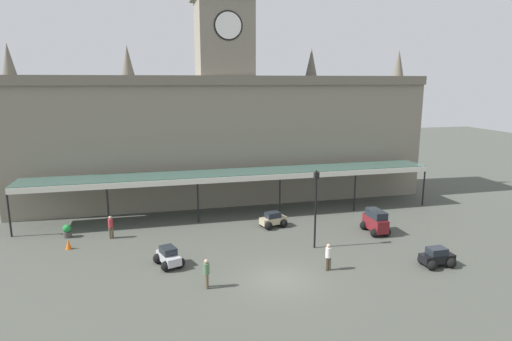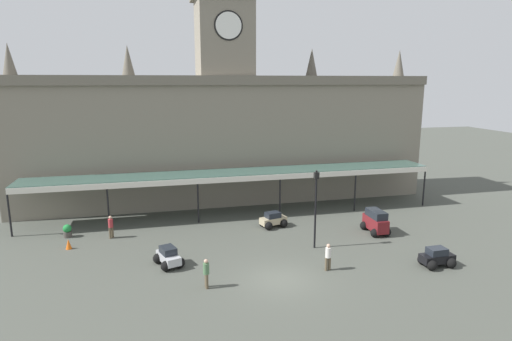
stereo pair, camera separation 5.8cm
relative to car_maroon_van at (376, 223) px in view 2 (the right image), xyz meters
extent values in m
plane|color=#484B43|center=(-9.18, -5.78, -0.81)|extent=(140.00, 140.00, 0.00)
cube|color=gray|center=(-9.18, 12.27, 5.00)|extent=(37.59, 6.12, 11.61)
cube|color=#6C6558|center=(-9.18, 9.06, 10.40)|extent=(37.59, 0.30, 0.80)
cube|color=gray|center=(-9.18, 12.27, 14.13)|extent=(4.80, 4.80, 6.66)
cylinder|color=white|center=(-9.18, 9.81, 14.92)|extent=(2.20, 0.12, 2.20)
cylinder|color=black|center=(-9.18, 9.85, 14.92)|extent=(2.46, 0.06, 2.46)
cone|color=#5F594E|center=(-26.97, 12.27, 12.10)|extent=(1.10, 1.10, 2.60)
cone|color=#5F594E|center=(-17.64, 12.27, 12.10)|extent=(1.10, 1.10, 2.60)
cone|color=#5F594E|center=(-0.72, 12.27, 12.10)|extent=(1.10, 1.10, 2.60)
cone|color=#5F594E|center=(8.62, 12.27, 12.10)|extent=(1.10, 1.10, 2.60)
cube|color=#38564C|center=(-9.18, 7.01, 2.82)|extent=(34.07, 3.20, 0.16)
cube|color=silver|center=(-9.18, 5.41, 2.62)|extent=(34.07, 0.12, 0.44)
cylinder|color=black|center=(-26.21, 5.56, 0.97)|extent=(0.14, 0.14, 3.55)
cylinder|color=black|center=(-19.40, 5.56, 0.97)|extent=(0.14, 0.14, 3.55)
cylinder|color=black|center=(-12.59, 5.56, 0.97)|extent=(0.14, 0.14, 3.55)
cylinder|color=black|center=(-5.77, 5.56, 0.97)|extent=(0.14, 0.14, 3.55)
cylinder|color=black|center=(1.04, 5.56, 0.97)|extent=(0.14, 0.14, 3.55)
cylinder|color=black|center=(7.85, 5.56, 0.97)|extent=(0.14, 0.14, 3.55)
cube|color=maroon|center=(0.00, 0.01, -0.06)|extent=(0.98, 2.41, 0.95)
cube|color=#1E232B|center=(0.00, -0.04, 0.69)|extent=(0.93, 1.91, 0.55)
sphere|color=black|center=(-0.46, 0.87, -0.49)|extent=(0.64, 0.64, 0.64)
sphere|color=black|center=(0.49, 0.85, -0.49)|extent=(0.64, 0.64, 0.64)
sphere|color=black|center=(-0.49, -0.83, -0.49)|extent=(0.64, 0.64, 0.64)
sphere|color=black|center=(0.46, -0.85, -0.49)|extent=(0.64, 0.64, 0.64)
cube|color=tan|center=(-7.04, 3.11, -0.29)|extent=(2.20, 1.35, 0.50)
cube|color=#1E232B|center=(-7.09, 3.09, 0.17)|extent=(1.26, 1.04, 0.42)
sphere|color=black|center=(-6.50, 3.70, -0.49)|extent=(0.64, 0.64, 0.64)
sphere|color=black|center=(-6.28, 2.84, -0.49)|extent=(0.64, 0.64, 0.64)
sphere|color=black|center=(-7.81, 3.37, -0.49)|extent=(0.64, 0.64, 0.64)
sphere|color=black|center=(-7.59, 2.51, -0.49)|extent=(0.64, 0.64, 0.64)
cube|color=#B2B5BA|center=(-15.27, -2.28, -0.29)|extent=(1.50, 2.22, 0.50)
cube|color=#1E232B|center=(-15.28, -2.23, 0.17)|extent=(1.12, 1.30, 0.42)
sphere|color=black|center=(-14.63, -2.77, -0.49)|extent=(0.64, 0.64, 0.64)
sphere|color=black|center=(-15.46, -3.06, -0.49)|extent=(0.64, 0.64, 0.64)
sphere|color=black|center=(-15.07, -1.50, -0.49)|extent=(0.64, 0.64, 0.64)
sphere|color=black|center=(-15.90, -1.79, -0.49)|extent=(0.64, 0.64, 0.64)
cube|color=black|center=(0.71, -6.26, -0.29)|extent=(2.06, 0.91, 0.50)
cube|color=#1E232B|center=(0.66, -6.26, 0.17)|extent=(1.11, 0.81, 0.42)
sphere|color=black|center=(1.38, -5.81, -0.49)|extent=(0.64, 0.64, 0.64)
sphere|color=black|center=(1.39, -6.69, -0.49)|extent=(0.64, 0.64, 0.64)
sphere|color=black|center=(0.03, -5.82, -0.49)|extent=(0.64, 0.64, 0.64)
sphere|color=black|center=(0.04, -6.70, -0.49)|extent=(0.64, 0.64, 0.64)
cylinder|color=brown|center=(-6.12, -5.24, -0.40)|extent=(0.17, 0.17, 0.82)
cylinder|color=brown|center=(-5.90, -5.21, -0.40)|extent=(0.17, 0.17, 0.82)
cylinder|color=silver|center=(-6.01, -5.22, 0.32)|extent=(0.34, 0.34, 0.62)
sphere|color=tan|center=(-6.01, -5.22, 0.75)|extent=(0.23, 0.23, 0.23)
cylinder|color=brown|center=(-13.38, -5.63, -0.40)|extent=(0.17, 0.17, 0.82)
cylinder|color=brown|center=(-13.37, -5.85, -0.40)|extent=(0.17, 0.17, 0.82)
cylinder|color=#4C724C|center=(-13.37, -5.74, 0.32)|extent=(0.34, 0.34, 0.62)
sphere|color=tan|center=(-13.37, -5.74, 0.75)|extent=(0.23, 0.23, 0.23)
cylinder|color=brown|center=(-19.02, 3.60, -0.40)|extent=(0.17, 0.17, 0.82)
cylinder|color=brown|center=(-19.17, 3.44, -0.40)|extent=(0.17, 0.17, 0.82)
cylinder|color=#A52D33|center=(-19.10, 3.52, 0.32)|extent=(0.34, 0.34, 0.62)
sphere|color=tan|center=(-19.10, 3.52, 0.75)|extent=(0.23, 0.23, 0.23)
cylinder|color=black|center=(-5.49, -1.69, 1.61)|extent=(0.13, 0.13, 4.84)
cube|color=black|center=(-5.49, -1.69, 4.25)|extent=(0.30, 0.30, 0.44)
sphere|color=black|center=(-5.49, -1.69, 4.53)|extent=(0.14, 0.14, 0.14)
cone|color=orange|center=(-21.74, 2.04, -0.47)|extent=(0.40, 0.40, 0.68)
cylinder|color=#47423D|center=(-22.21, 4.46, -0.60)|extent=(0.56, 0.56, 0.42)
sphere|color=#208239|center=(-22.21, 4.46, -0.15)|extent=(0.60, 0.60, 0.60)
camera|label=1|loc=(-15.95, -27.62, 10.35)|focal=30.21mm
camera|label=2|loc=(-15.89, -27.63, 10.35)|focal=30.21mm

